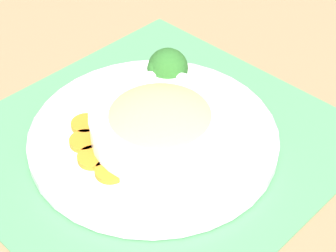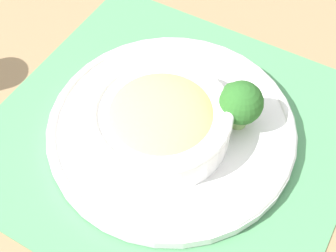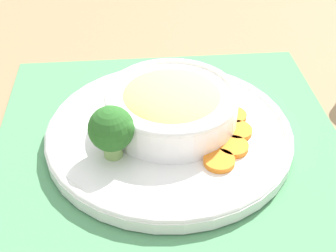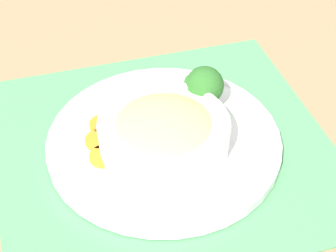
{
  "view_description": "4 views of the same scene",
  "coord_description": "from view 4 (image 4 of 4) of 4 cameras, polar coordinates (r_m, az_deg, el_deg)",
  "views": [
    {
      "loc": [
        -0.38,
        -0.4,
        0.51
      ],
      "look_at": [
        0.01,
        -0.02,
        0.04
      ],
      "focal_mm": 60.0,
      "sensor_mm": 36.0,
      "label": 1
    },
    {
      "loc": [
        0.18,
        -0.32,
        0.52
      ],
      "look_at": [
        0.0,
        -0.02,
        0.04
      ],
      "focal_mm": 50.0,
      "sensor_mm": 36.0,
      "label": 2
    },
    {
      "loc": [
        0.05,
        0.49,
        0.41
      ],
      "look_at": [
        0.0,
        0.02,
        0.04
      ],
      "focal_mm": 50.0,
      "sensor_mm": 36.0,
      "label": 3
    },
    {
      "loc": [
        -0.16,
        -0.56,
        0.55
      ],
      "look_at": [
        0.01,
        0.0,
        0.04
      ],
      "focal_mm": 60.0,
      "sensor_mm": 36.0,
      "label": 4
    }
  ],
  "objects": [
    {
      "name": "ground_plane",
      "position": [
        0.8,
        -0.4,
        -2.24
      ],
      "size": [
        4.0,
        4.0,
        0.0
      ],
      "primitive_type": "plane",
      "color": "#8C704C"
    },
    {
      "name": "placemat",
      "position": [
        0.8,
        -0.4,
        -2.14
      ],
      "size": [
        0.47,
        0.45,
        0.0
      ],
      "color": "#4C8C59",
      "rests_on": "ground_plane"
    },
    {
      "name": "plate",
      "position": [
        0.79,
        -0.4,
        -1.45
      ],
      "size": [
        0.33,
        0.33,
        0.02
      ],
      "color": "white",
      "rests_on": "placemat"
    },
    {
      "name": "bowl",
      "position": [
        0.75,
        -0.41,
        -0.53
      ],
      "size": [
        0.18,
        0.18,
        0.06
      ],
      "color": "white",
      "rests_on": "plate"
    },
    {
      "name": "broccoli_floret",
      "position": [
        0.81,
        3.68,
        4.06
      ],
      "size": [
        0.06,
        0.06,
        0.07
      ],
      "color": "#84AD5B",
      "rests_on": "plate"
    },
    {
      "name": "carrot_slice_near",
      "position": [
        0.83,
        -5.45,
        1.52
      ],
      "size": [
        0.04,
        0.04,
        0.01
      ],
      "color": "orange",
      "rests_on": "plate"
    },
    {
      "name": "carrot_slice_middle",
      "position": [
        0.81,
        -6.63,
        0.15
      ],
      "size": [
        0.04,
        0.04,
        0.01
      ],
      "color": "orange",
      "rests_on": "plate"
    },
    {
      "name": "carrot_slice_far",
      "position": [
        0.78,
        -7.03,
        -1.46
      ],
      "size": [
        0.04,
        0.04,
        0.01
      ],
      "color": "orange",
      "rests_on": "plate"
    },
    {
      "name": "carrot_slice_extra",
      "position": [
        0.76,
        -6.54,
        -3.1
      ],
      "size": [
        0.04,
        0.04,
        0.01
      ],
      "color": "orange",
      "rests_on": "plate"
    }
  ]
}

